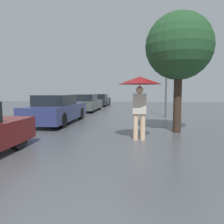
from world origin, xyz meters
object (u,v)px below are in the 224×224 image
Objects in this scene: parked_car_third at (85,103)px; pedestrian at (140,87)px; parked_car_second at (57,110)px; parked_car_farthest at (99,100)px; tree at (179,47)px; street_lamp at (167,61)px.

pedestrian is at bearing -67.45° from parked_car_third.
parked_car_second is (-3.72, 3.18, -0.96)m from pedestrian.
pedestrian is 0.41× the size of parked_car_farthest.
parked_car_third is at bearing 123.09° from tree.
parked_car_second is at bearing 160.61° from tree.
pedestrian is 16.13m from parked_car_farthest.
street_lamp reaches higher than parked_car_second.
parked_car_third is at bearing -90.19° from parked_car_farthest.
street_lamp is at bearing 28.25° from parked_car_second.
parked_car_second reaches higher than parked_car_third.
parked_car_second is at bearing -151.75° from street_lamp.
parked_car_second is 12.44m from parked_car_farthest.
pedestrian is 2.38m from tree.
parked_car_third is (-0.22, 6.30, -0.02)m from parked_car_second.
pedestrian is 0.43× the size of parked_car_third.
parked_car_third is 1.05× the size of tree.
pedestrian reaches higher than parked_car_third.
street_lamp is at bearing -32.62° from parked_car_third.
tree reaches higher than parked_car_third.
parked_car_third is at bearing 112.55° from pedestrian.
tree is (1.33, 1.40, 1.39)m from pedestrian.
street_lamp is (1.52, 5.99, 1.54)m from pedestrian.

